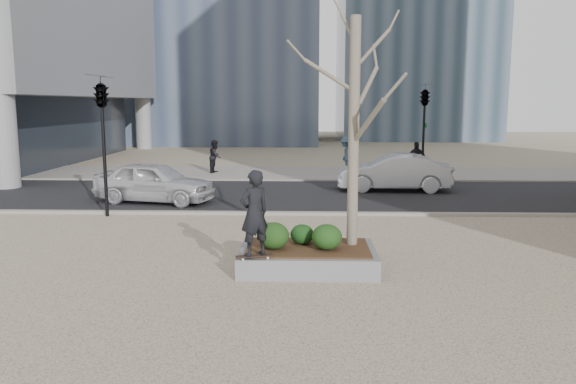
{
  "coord_description": "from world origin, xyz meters",
  "views": [
    {
      "loc": [
        0.94,
        -12.11,
        3.65
      ],
      "look_at": [
        0.5,
        2.0,
        1.4
      ],
      "focal_mm": 35.0,
      "sensor_mm": 36.0,
      "label": 1
    }
  ],
  "objects_px": {
    "skateboard": "(255,257)",
    "police_car": "(154,182)",
    "planter": "(308,258)",
    "skateboarder": "(254,213)"
  },
  "relations": [
    {
      "from": "skateboarder",
      "to": "police_car",
      "type": "bearing_deg",
      "value": -100.18
    },
    {
      "from": "skateboard",
      "to": "planter",
      "type": "bearing_deg",
      "value": 22.72
    },
    {
      "from": "planter",
      "to": "skateboarder",
      "type": "distance_m",
      "value": 1.85
    },
    {
      "from": "police_car",
      "to": "planter",
      "type": "bearing_deg",
      "value": -132.44
    },
    {
      "from": "skateboard",
      "to": "skateboarder",
      "type": "bearing_deg",
      "value": 74.06
    },
    {
      "from": "planter",
      "to": "skateboard",
      "type": "bearing_deg",
      "value": -141.34
    },
    {
      "from": "planter",
      "to": "skateboard",
      "type": "xyz_separation_m",
      "value": [
        -1.1,
        -0.88,
        0.26
      ]
    },
    {
      "from": "planter",
      "to": "skateboard",
      "type": "height_order",
      "value": "skateboard"
    },
    {
      "from": "skateboard",
      "to": "police_car",
      "type": "height_order",
      "value": "police_car"
    },
    {
      "from": "planter",
      "to": "skateboarder",
      "type": "height_order",
      "value": "skateboarder"
    }
  ]
}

